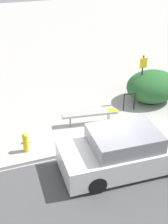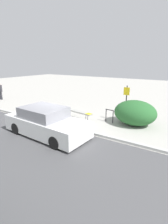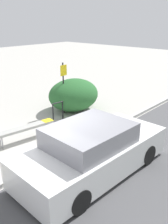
{
  "view_description": "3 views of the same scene",
  "coord_description": "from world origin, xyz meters",
  "px_view_note": "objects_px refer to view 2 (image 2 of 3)",
  "views": [
    {
      "loc": [
        -3.84,
        -8.68,
        6.89
      ],
      "look_at": [
        -0.13,
        1.42,
        0.77
      ],
      "focal_mm": 50.0,
      "sensor_mm": 36.0,
      "label": 1
    },
    {
      "loc": [
        6.62,
        -7.31,
        3.7
      ],
      "look_at": [
        0.91,
        1.41,
        0.63
      ],
      "focal_mm": 28.0,
      "sensor_mm": 36.0,
      "label": 2
    },
    {
      "loc": [
        -4.25,
        -5.17,
        4.06
      ],
      "look_at": [
        1.75,
        0.22,
        1.04
      ],
      "focal_mm": 40.0,
      "sensor_mm": 36.0,
      "label": 3
    }
  ],
  "objects_px": {
    "sign_post": "(126,101)",
    "fire_hydrant": "(36,110)",
    "pedestrian": "(0,91)",
    "parked_car_near": "(46,123)",
    "bench": "(77,112)",
    "bike_rack": "(109,115)"
  },
  "relations": [
    {
      "from": "sign_post",
      "to": "fire_hydrant",
      "type": "distance_m",
      "value": 6.16
    },
    {
      "from": "pedestrian",
      "to": "parked_car_near",
      "type": "height_order",
      "value": "pedestrian"
    },
    {
      "from": "pedestrian",
      "to": "bench",
      "type": "bearing_deg",
      "value": 163.91
    },
    {
      "from": "sign_post",
      "to": "pedestrian",
      "type": "relative_size",
      "value": 1.39
    },
    {
      "from": "bike_rack",
      "to": "pedestrian",
      "type": "xyz_separation_m",
      "value": [
        -11.89,
        0.23,
        0.38
      ]
    },
    {
      "from": "bench",
      "to": "pedestrian",
      "type": "height_order",
      "value": "pedestrian"
    },
    {
      "from": "bench",
      "to": "fire_hydrant",
      "type": "distance_m",
      "value": 3.02
    },
    {
      "from": "bike_rack",
      "to": "fire_hydrant",
      "type": "bearing_deg",
      "value": -163.39
    },
    {
      "from": "bench",
      "to": "parked_car_near",
      "type": "relative_size",
      "value": 0.51
    },
    {
      "from": "pedestrian",
      "to": "sign_post",
      "type": "bearing_deg",
      "value": 169.39
    },
    {
      "from": "pedestrian",
      "to": "parked_car_near",
      "type": "bearing_deg",
      "value": 147.63
    },
    {
      "from": "pedestrian",
      "to": "fire_hydrant",
      "type": "bearing_deg",
      "value": 154.45
    },
    {
      "from": "sign_post",
      "to": "fire_hydrant",
      "type": "xyz_separation_m",
      "value": [
        -5.76,
        -1.96,
        -0.98
      ]
    },
    {
      "from": "bench",
      "to": "pedestrian",
      "type": "distance_m",
      "value": 9.85
    },
    {
      "from": "bench",
      "to": "bike_rack",
      "type": "height_order",
      "value": "bike_rack"
    },
    {
      "from": "bench",
      "to": "fire_hydrant",
      "type": "height_order",
      "value": "fire_hydrant"
    },
    {
      "from": "fire_hydrant",
      "to": "pedestrian",
      "type": "distance_m",
      "value": 7.18
    },
    {
      "from": "bike_rack",
      "to": "fire_hydrant",
      "type": "xyz_separation_m",
      "value": [
        -4.93,
        -1.47,
        -0.09
      ]
    },
    {
      "from": "bench",
      "to": "sign_post",
      "type": "xyz_separation_m",
      "value": [
        2.9,
        1.0,
        0.91
      ]
    },
    {
      "from": "fire_hydrant",
      "to": "bike_rack",
      "type": "bearing_deg",
      "value": 16.61
    },
    {
      "from": "bench",
      "to": "fire_hydrant",
      "type": "bearing_deg",
      "value": -153.02
    },
    {
      "from": "bike_rack",
      "to": "parked_car_near",
      "type": "xyz_separation_m",
      "value": [
        -1.91,
        -3.52,
        0.16
      ]
    }
  ]
}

